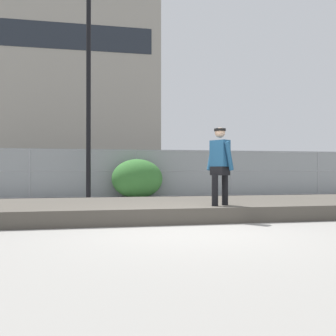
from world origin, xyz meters
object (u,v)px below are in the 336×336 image
Objects in this scene: parked_car_far at (301,175)px; shrub_left at (137,179)px; parked_car_mid at (194,175)px; street_lamp at (89,66)px; skateboard at (220,218)px; skater at (220,166)px; parked_car_near at (50,175)px.

shrub_left is (-9.07, -3.98, -0.10)m from parked_car_far.
parked_car_mid and parked_car_far have the same top height.
parked_car_far is at bearing 23.41° from street_lamp.
skateboard is 8.02m from street_lamp.
skater reaches higher than parked_car_near.
parked_car_near is (-4.50, 10.74, -0.29)m from skater.
parked_car_mid is 1.00× the size of parked_car_far.
shrub_left is (3.56, -4.05, -0.10)m from parked_car_near.
street_lamp is 4.00× the size of shrub_left.
skater is 13.42m from parked_car_far.
parked_car_near is 6.93m from parked_car_mid.
skateboard is 0.43× the size of skater.
street_lamp is at bearing -69.45° from parked_car_near.
parked_car_far is 9.91m from shrub_left.
skateboard is 0.18× the size of parked_car_near.
street_lamp reaches higher than parked_car_far.
parked_car_near is at bearing 110.55° from street_lamp.
parked_car_far is (8.14, 10.67, 0.78)m from skateboard.
parked_car_far is at bearing -0.31° from parked_car_near.
skateboard is at bearing -127.33° from parked_car_far.
skateboard is 11.67m from parked_car_near.
parked_car_mid is (5.14, 5.07, -3.83)m from street_lamp.
skater is at bearing 75.96° from skateboard.
parked_car_mid is at bearing 77.59° from skater.
skater is (0.00, 0.00, 1.07)m from skateboard.
parked_car_far is at bearing -3.77° from parked_car_mid.
skater is 0.42× the size of parked_car_far.
parked_car_near is at bearing -177.46° from parked_car_mid.
parked_car_mid is 5.72m from parked_car_far.
parked_car_far is at bearing 23.69° from shrub_left.
skater reaches higher than parked_car_mid.
street_lamp is 1.68× the size of parked_car_near.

